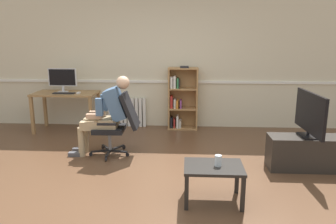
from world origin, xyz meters
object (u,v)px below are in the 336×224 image
Objects in this scene: person_seated at (106,114)px; imac_monitor at (62,78)px; keyboard at (64,93)px; tv_screen at (310,114)px; computer_mouse at (79,93)px; drinking_glass at (218,161)px; office_chair at (119,122)px; computer_desk at (66,98)px; tv_stand at (306,153)px; coffee_table at (214,171)px; bookshelf at (181,99)px; radiator at (127,112)px.

imac_monitor is at bearing -140.42° from person_seated.
keyboard is 0.44× the size of tv_screen.
drinking_glass is (2.39, -2.56, -0.29)m from computer_mouse.
office_chair reaches higher than drinking_glass.
computer_desk is 2.17× the size of imac_monitor.
coffee_table is (-1.35, -1.00, 0.12)m from tv_stand.
person_seated reaches higher than drinking_glass.
computer_desk is at bearing 157.16° from tv_stand.
computer_desk is at bearing 135.02° from drinking_glass.
computer_desk is 1.22× the size of office_chair.
person_seated reaches higher than computer_desk.
imac_monitor is 3.94m from drinking_glass.
tv_stand is at bearing -22.84° from computer_desk.
keyboard is 1.57m from person_seated.
tv_screen reaches higher than office_chair.
keyboard is 0.41× the size of office_chair.
radiator is at bearing 174.86° from bookshelf.
drinking_glass is (1.58, -1.41, -0.17)m from person_seated.
computer_mouse is at bearing -167.91° from bookshelf.
coffee_table is at bearing -45.42° from computer_desk.
coffee_table is at bearing 124.07° from tv_screen.
imac_monitor is 0.44× the size of bookshelf.
keyboard is 4.04× the size of computer_mouse.
person_seated is 2.13m from drinking_glass.
computer_mouse is at bearing 4.17° from keyboard.
person_seated reaches higher than coffee_table.
person_seated is 10.01× the size of drinking_glass.
drinking_glass is at bearing -47.00° from computer_mouse.
tv_stand is (2.88, -2.07, -0.06)m from radiator.
imac_monitor is 0.56× the size of office_chair.
radiator is 0.83× the size of tv_screen.
drinking_glass is at bearing -5.98° from coffee_table.
office_chair is 1.05× the size of tv_screen.
coffee_table is (0.43, -2.97, -0.24)m from bookshelf.
drinking_glass is at bearing -43.67° from keyboard.
bookshelf is at bearing 11.12° from keyboard.
coffee_table is at bearing -81.85° from bookshelf.
tv_stand is at bearing 90.00° from tv_screen.
office_chair reaches higher than tv_stand.
bookshelf is 1.92m from person_seated.
radiator is 3.55m from tv_stand.
tv_screen is 1.68m from drinking_glass.
coffee_table is at bearing 46.02° from person_seated.
radiator reaches higher than tv_stand.
imac_monitor is at bearing 134.96° from drinking_glass.
computer_mouse is at bearing -147.98° from radiator.
radiator is 6.26× the size of drinking_glass.
imac_monitor is at bearing -136.12° from office_chair.
office_chair is 0.79× the size of person_seated.
tv_stand is (4.06, -1.76, -0.79)m from imac_monitor.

